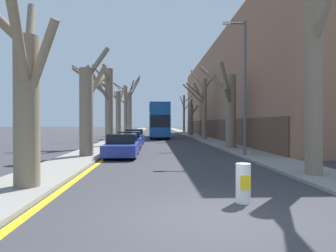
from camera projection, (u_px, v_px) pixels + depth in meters
ground_plane at (203, 219)px, 6.25m from camera, size 300.00×300.00×0.00m
sidewalk_left at (132, 133)px, 55.94m from camera, size 2.40×120.00×0.12m
sidewalk_right at (186, 133)px, 56.44m from camera, size 2.40×120.00×0.12m
building_facade_right at (245, 94)px, 40.46m from camera, size 10.08×49.16×11.84m
kerb_line_stripe at (139, 134)px, 56.01m from camera, size 0.24×120.00×0.01m
street_tree_left_0 at (24, 94)px, 8.67m from camera, size 2.87×4.18×6.28m
street_tree_left_1 at (88, 107)px, 17.33m from camera, size 1.68×2.51×6.55m
street_tree_left_2 at (106, 102)px, 24.58m from camera, size 3.34×4.23×7.09m
street_tree_left_3 at (118, 112)px, 33.02m from camera, size 3.32×2.02×7.15m
street_tree_left_4 at (126, 108)px, 40.05m from camera, size 4.12×4.07×8.27m
street_tree_left_5 at (130, 111)px, 48.34m from camera, size 3.82×1.97×9.38m
street_tree_right_0 at (317, 70)px, 10.82m from camera, size 2.05×4.14×9.22m
street_tree_right_1 at (229, 107)px, 23.00m from camera, size 2.76×3.50×6.55m
street_tree_right_2 at (203, 105)px, 34.58m from camera, size 4.56×3.30×8.43m
street_tree_right_3 at (191, 118)px, 46.88m from camera, size 1.69×2.49×5.90m
street_tree_right_4 at (184, 113)px, 58.65m from camera, size 2.62×2.10×7.45m
double_decker_bus at (159, 119)px, 40.11m from camera, size 2.50×11.63×4.46m
parked_car_0 at (122, 146)px, 17.72m from camera, size 1.83×4.45×1.36m
parked_car_1 at (129, 141)px, 22.91m from camera, size 1.81×3.95×1.34m
parked_car_2 at (134, 137)px, 28.87m from camera, size 1.82×4.45×1.39m
lamp_post at (243, 81)px, 17.47m from camera, size 1.40×0.20×7.96m
traffic_bollard at (243, 183)px, 7.48m from camera, size 0.37×0.38×0.99m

